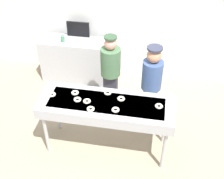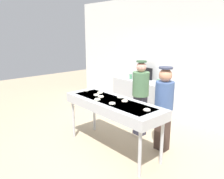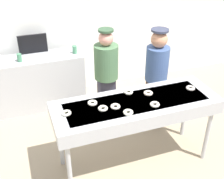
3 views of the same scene
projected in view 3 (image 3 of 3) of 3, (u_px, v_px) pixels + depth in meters
The scene contains 18 objects.
ground_plane at pixel (133, 160), 3.98m from camera, with size 16.00×16.00×0.00m, color tan.
back_wall at pixel (85, 8), 5.07m from camera, with size 8.00×0.12×3.09m, color white.
fryer_conveyor at pixel (136, 108), 3.54m from camera, with size 2.07×0.71×0.97m.
sugar_donut_0 at pixel (92, 103), 3.43m from camera, with size 0.12×0.12×0.03m, color white.
sugar_donut_1 at pixel (128, 112), 3.26m from camera, with size 0.12×0.12×0.03m, color white.
sugar_donut_2 at pixel (128, 92), 3.65m from camera, with size 0.12×0.12×0.03m, color white.
sugar_donut_3 at pixel (103, 108), 3.33m from camera, with size 0.12×0.12×0.03m, color silver.
sugar_donut_4 at pixel (148, 93), 3.63m from camera, with size 0.12×0.12×0.03m, color #FEE7C7.
sugar_donut_5 at pixel (115, 107), 3.37m from camera, with size 0.12×0.12×0.03m, color #F5E4CB.
sugar_donut_6 at pixel (155, 104), 3.40m from camera, with size 0.12×0.12×0.03m, color white.
sugar_donut_7 at pixel (66, 113), 3.25m from camera, with size 0.12×0.12×0.03m, color #EEE9CC.
sugar_donut_8 at pixel (190, 88), 3.74m from camera, with size 0.12×0.12×0.03m, color silver.
worker_baker at pixel (106, 75), 4.20m from camera, with size 0.35×0.35×1.62m.
worker_assistant at pixel (156, 73), 4.27m from camera, with size 0.34×0.34×1.59m.
prep_counter at pixel (39, 82), 4.96m from camera, with size 1.53×0.52×0.93m, color #B7BABF.
paper_cup_0 at pixel (19, 58), 4.56m from camera, with size 0.07×0.07×0.13m, color #4C8C66.
paper_cup_1 at pixel (75, 50), 4.85m from camera, with size 0.07×0.07×0.13m, color #4C8C66.
menu_display at pixel (33, 44), 4.82m from camera, with size 0.48×0.04×0.32m, color black.
Camera 3 is at (-1.27, -2.67, 2.86)m, focal length 46.02 mm.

